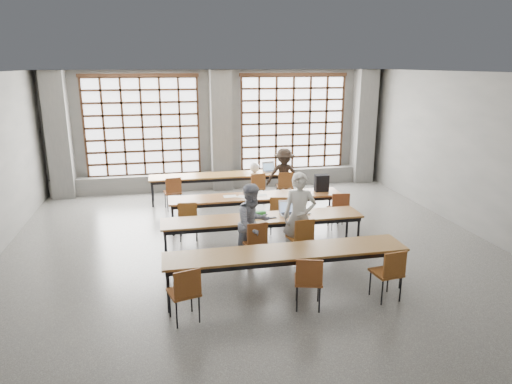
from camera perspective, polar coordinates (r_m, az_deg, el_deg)
floor at (r=9.06m, az=0.18°, el=-8.08°), size 11.00×11.00×0.00m
ceiling at (r=8.29m, az=0.20°, el=14.64°), size 11.00×11.00×0.00m
wall_back at (r=13.85m, az=-4.54°, el=7.76°), size 10.00×0.00×10.00m
wall_front at (r=3.66m, az=19.02°, el=-16.67°), size 10.00×0.00×10.00m
wall_right at (r=10.70m, az=27.47°, el=3.67°), size 0.00×11.00×11.00m
column_left at (r=13.76m, az=-23.44°, el=6.47°), size 0.60×0.55×3.50m
column_mid at (r=13.58m, az=-4.39°, el=7.61°), size 0.60×0.55×3.50m
column_right at (r=14.83m, az=13.29°, el=7.92°), size 0.60×0.55×3.50m
window_left at (r=13.66m, az=-14.00°, el=7.87°), size 3.32×0.12×3.00m
window_right at (r=14.21m, az=4.63°, el=8.57°), size 3.32×0.12×3.00m
sill_ledge at (r=13.94m, az=-4.30°, el=1.54°), size 9.80×0.35×0.50m
desk_row_a at (r=12.59m, az=-4.14°, el=1.93°), size 4.00×0.70×0.73m
desk_row_b at (r=10.54m, az=0.01°, el=-0.77°), size 4.00×0.70×0.73m
desk_row_c at (r=9.07m, az=0.86°, el=-3.54°), size 4.00×0.70×0.73m
desk_row_d at (r=7.52m, az=3.83°, el=-7.78°), size 4.00×0.70×0.73m
chair_back_left at (r=11.92m, az=-10.34°, el=0.28°), size 0.48×0.49×0.88m
chair_back_mid at (r=12.15m, az=0.07°, el=0.85°), size 0.49×0.49×0.88m
chair_back_right at (r=12.33m, az=3.62°, el=1.03°), size 0.46×0.46×0.88m
chair_mid_left at (r=9.79m, az=-8.50°, el=-3.05°), size 0.46×0.46×0.88m
chair_mid_centre at (r=10.08m, az=2.87°, el=-2.34°), size 0.50×0.50×0.88m
chair_mid_right at (r=10.50m, az=10.34°, el=-1.82°), size 0.46×0.46×0.88m
chair_front_left at (r=8.49m, az=-0.11°, el=-5.86°), size 0.49×0.49×0.88m
chair_front_right at (r=8.70m, az=5.72°, el=-5.39°), size 0.48×0.48×0.88m
chair_near_left at (r=6.77m, az=-8.85°, el=-11.92°), size 0.52×0.52×0.88m
chair_near_mid at (r=7.08m, az=6.60°, el=-10.56°), size 0.52×0.52×0.88m
chair_near_right at (r=7.57m, az=16.36°, el=-9.31°), size 0.47×0.47×0.88m
student_male at (r=8.70m, az=5.45°, el=-3.13°), size 0.72×0.58×1.71m
student_female at (r=8.51m, az=-0.38°, el=-4.05°), size 0.93×0.85×1.55m
student_back at (r=12.40m, az=3.51°, el=2.09°), size 1.04×0.71×1.48m
laptop_front at (r=9.26m, az=4.06°, el=-2.34°), size 0.37×0.32×0.26m
laptop_back at (r=12.90m, az=1.69°, el=2.88°), size 0.41×0.37×0.26m
mouse at (r=9.27m, az=6.64°, el=-2.67°), size 0.10×0.07×0.04m
green_box at (r=9.10m, az=0.45°, el=-2.74°), size 0.26×0.11×0.09m
phone at (r=9.00m, az=2.12°, el=-3.23°), size 0.14×0.08×0.01m
paper_sheet_a at (r=10.47m, az=-3.27°, el=-0.54°), size 0.30×0.22×0.00m
paper_sheet_b at (r=10.42m, az=-1.55°, el=-0.59°), size 0.36×0.34×0.00m
paper_sheet_c at (r=10.54m, az=0.54°, el=-0.39°), size 0.32×0.24×0.00m
backpack at (r=10.94m, az=8.19°, el=1.12°), size 0.33×0.21×0.40m
plastic_bag at (r=12.73m, az=-0.17°, el=3.10°), size 0.26×0.21×0.29m
red_pouch at (r=6.86m, az=-9.05°, el=-11.91°), size 0.21×0.13×0.06m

